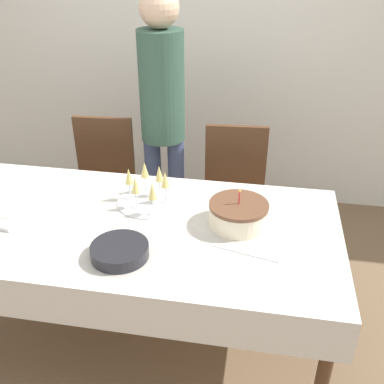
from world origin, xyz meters
name	(u,v)px	position (x,y,z in m)	size (l,w,h in m)	color
ground_plane	(139,336)	(0.00, 0.00, 0.00)	(12.00, 12.00, 0.00)	brown
wall_back	(192,33)	(0.00, 1.75, 1.35)	(8.00, 0.05, 2.70)	silver
dining_table	(131,239)	(0.00, 0.00, 0.67)	(2.03, 0.99, 0.77)	silver
dining_chair_far_left	(103,183)	(-0.45, 0.81, 0.52)	(0.44, 0.44, 0.95)	#51331E
dining_chair_far_right	(234,194)	(0.44, 0.81, 0.52)	(0.45, 0.45, 0.95)	#51331E
birthday_cake	(238,214)	(0.52, 0.08, 0.83)	(0.28, 0.28, 0.19)	beige
champagne_tray	(149,189)	(0.05, 0.20, 0.85)	(0.34, 0.34, 0.18)	silver
plate_stack_main	(120,251)	(0.04, -0.26, 0.80)	(0.25, 0.25, 0.06)	black
cake_knife	(245,253)	(0.57, -0.15, 0.78)	(0.30, 0.09, 0.00)	silver
napkin_pile	(5,209)	(-0.66, 0.00, 0.78)	(0.15, 0.15, 0.01)	white
person_standing	(162,106)	(-0.03, 0.88, 1.07)	(0.28, 0.28, 1.75)	#3F4C72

